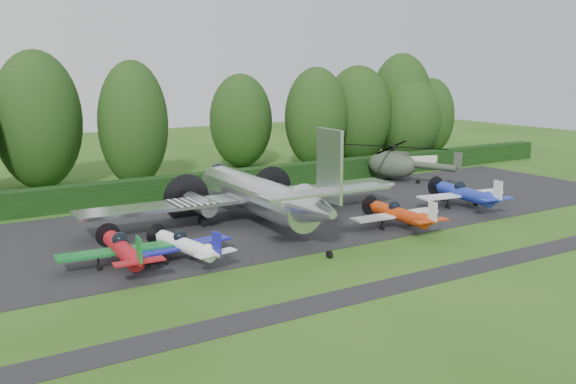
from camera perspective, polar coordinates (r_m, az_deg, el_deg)
ground at (r=38.92m, az=3.73°, el=-5.77°), size 160.00×160.00×0.00m
apron at (r=47.08m, az=-3.41°, el=-2.74°), size 70.00×18.00×0.01m
taxiway_verge at (r=34.49m, az=9.64°, el=-8.18°), size 70.00×2.00×0.00m
hedgerow at (r=56.74m, az=-8.77°, el=-0.43°), size 90.00×1.60×2.00m
transport_plane at (r=45.83m, az=-2.62°, el=-0.26°), size 25.03×19.19×8.02m
light_plane_red at (r=37.48m, az=-14.48°, el=-4.97°), size 7.15×7.52×2.75m
light_plane_white at (r=38.03m, az=-9.13°, el=-4.68°), size 6.48×6.81×2.49m
light_plane_orange at (r=45.59m, az=9.86°, el=-1.94°), size 6.89×7.24×2.65m
light_plane_blue at (r=53.34m, az=15.43°, el=-0.13°), size 7.60×7.99×2.92m
helicopter at (r=64.29m, az=9.29°, el=2.63°), size 10.89×12.74×3.51m
sign_board at (r=70.19m, az=11.95°, el=2.70°), size 3.18×0.12×1.79m
tree_3 at (r=62.14m, az=-13.59°, el=5.90°), size 6.53×6.53×11.83m
tree_4 at (r=71.62m, az=2.52°, el=6.61°), size 6.99×6.99×11.15m
tree_5 at (r=79.46m, az=10.00°, el=7.49°), size 7.59×7.59×12.73m
tree_6 at (r=72.13m, az=-4.21°, el=6.33°), size 6.99×6.99×10.41m
tree_7 at (r=84.27m, az=12.58°, el=6.57°), size 5.90×5.90×9.71m
tree_9 at (r=63.18m, az=-21.38°, el=5.96°), size 7.94×7.94×12.76m
tree_10 at (r=75.57m, az=6.20°, el=6.86°), size 8.02×8.02×11.30m
tree_11 at (r=78.09m, az=10.69°, el=6.36°), size 7.56×7.56×9.89m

